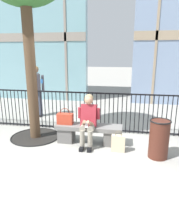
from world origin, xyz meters
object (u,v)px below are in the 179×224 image
handbag_on_bench (65,118)px  bystander_at_railing (37,87)px  stone_bench (89,132)px  trash_can (159,139)px  shopping_bag (118,143)px  seated_person_with_phone (88,119)px

handbag_on_bench → bystander_at_railing: (-1.58, 1.94, 0.41)m
stone_bench → handbag_on_bench: bearing=-179.0°
stone_bench → trash_can: 1.64m
bystander_at_railing → handbag_on_bench: bearing=-50.8°
shopping_bag → stone_bench: bearing=154.0°
stone_bench → trash_can: size_ratio=1.96×
stone_bench → handbag_on_bench: handbag_on_bench is taller
stone_bench → seated_person_with_phone: 0.40m
handbag_on_bench → bystander_at_railing: bearing=129.2°
bystander_at_railing → trash_can: 4.46m
handbag_on_bench → shopping_bag: (1.31, -0.35, -0.39)m
handbag_on_bench → trash_can: size_ratio=0.48×
stone_bench → shopping_bag: shopping_bag is taller
bystander_at_railing → trash_can: bystander_at_railing is taller
stone_bench → bystander_at_railing: 2.98m
handbag_on_bench → shopping_bag: handbag_on_bench is taller
trash_can → shopping_bag: bearing=172.2°
shopping_bag → seated_person_with_phone: bearing=162.4°
seated_person_with_phone → trash_can: size_ratio=1.49×
handbag_on_bench → trash_can: (2.14, -0.46, -0.17)m
handbag_on_bench → bystander_at_railing: size_ratio=0.23×
seated_person_with_phone → trash_can: 1.61m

